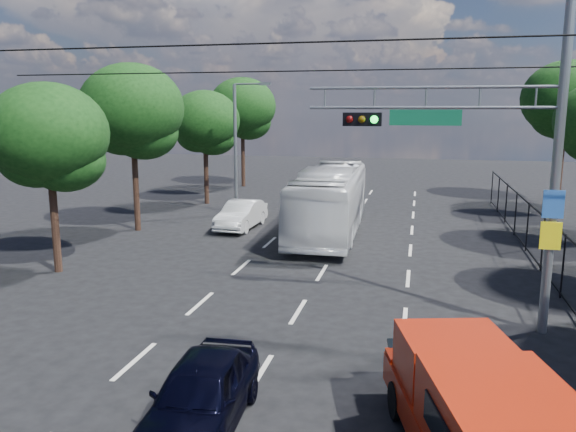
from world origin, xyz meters
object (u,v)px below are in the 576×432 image
(navy_hatchback, at_px, (201,394))
(white_van, at_px, (241,215))
(white_bus, at_px, (330,200))
(signal_mast, at_px, (507,128))
(red_pickup, at_px, (477,413))

(navy_hatchback, height_order, white_van, white_van)
(navy_hatchback, height_order, white_bus, white_bus)
(signal_mast, relative_size, white_bus, 0.86)
(white_van, bearing_deg, signal_mast, -43.15)
(navy_hatchback, bearing_deg, white_van, 102.18)
(signal_mast, xyz_separation_m, white_bus, (-6.05, 10.59, -3.70))
(signal_mast, bearing_deg, navy_hatchback, -132.72)
(signal_mast, xyz_separation_m, red_pickup, (-1.04, -6.42, -4.21))
(red_pickup, bearing_deg, navy_hatchback, 177.52)
(red_pickup, relative_size, navy_hatchback, 1.43)
(red_pickup, relative_size, white_bus, 0.50)
(red_pickup, distance_m, navy_hatchback, 4.72)
(red_pickup, height_order, white_van, red_pickup)
(signal_mast, distance_m, red_pickup, 7.75)
(red_pickup, xyz_separation_m, white_bus, (-5.01, 17.01, 0.51))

